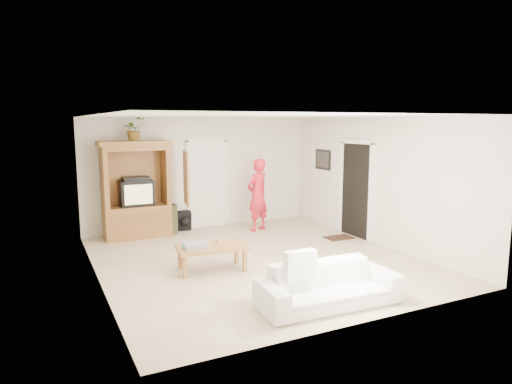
% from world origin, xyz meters
% --- Properties ---
extents(floor, '(6.00, 6.00, 0.00)m').
position_xyz_m(floor, '(0.00, 0.00, 0.00)').
color(floor, tan).
rests_on(floor, ground).
extents(ceiling, '(6.00, 6.00, 0.00)m').
position_xyz_m(ceiling, '(0.00, 0.00, 2.60)').
color(ceiling, white).
rests_on(ceiling, floor).
extents(wall_back, '(5.50, 0.00, 5.50)m').
position_xyz_m(wall_back, '(0.00, 3.00, 1.30)').
color(wall_back, silver).
rests_on(wall_back, floor).
extents(wall_front, '(5.50, 0.00, 5.50)m').
position_xyz_m(wall_front, '(0.00, -3.00, 1.30)').
color(wall_front, silver).
rests_on(wall_front, floor).
extents(wall_left, '(0.00, 6.00, 6.00)m').
position_xyz_m(wall_left, '(-2.75, 0.00, 1.30)').
color(wall_left, silver).
rests_on(wall_left, floor).
extents(wall_right, '(0.00, 6.00, 6.00)m').
position_xyz_m(wall_right, '(2.75, 0.00, 1.30)').
color(wall_right, silver).
rests_on(wall_right, floor).
extents(armoire, '(1.82, 1.14, 2.10)m').
position_xyz_m(armoire, '(-1.58, 2.66, 0.91)').
color(armoire, '#965D2E').
rests_on(armoire, floor).
extents(door_back, '(0.85, 0.05, 2.04)m').
position_xyz_m(door_back, '(0.15, 2.97, 1.02)').
color(door_back, white).
rests_on(door_back, floor).
extents(doorway_right, '(0.05, 0.90, 2.04)m').
position_xyz_m(doorway_right, '(2.73, 0.60, 1.02)').
color(doorway_right, black).
rests_on(doorway_right, floor).
extents(framed_picture, '(0.03, 0.60, 0.48)m').
position_xyz_m(framed_picture, '(2.73, 1.90, 1.60)').
color(framed_picture, black).
rests_on(framed_picture, wall_right).
extents(doormat, '(0.60, 0.40, 0.02)m').
position_xyz_m(doormat, '(2.30, 0.60, 0.01)').
color(doormat, '#382316').
rests_on(doormat, floor).
extents(plant, '(0.58, 0.55, 0.50)m').
position_xyz_m(plant, '(-1.60, 2.63, 2.35)').
color(plant, '#4C7238').
rests_on(plant, armoire).
extents(man, '(0.72, 0.61, 1.67)m').
position_xyz_m(man, '(1.04, 2.04, 0.84)').
color(man, red).
rests_on(man, floor).
extents(sofa, '(2.01, 0.87, 0.58)m').
position_xyz_m(sofa, '(-0.04, -2.34, 0.29)').
color(sofa, silver).
rests_on(sofa, floor).
extents(coffee_table, '(1.23, 0.76, 0.43)m').
position_xyz_m(coffee_table, '(-0.95, -0.24, 0.38)').
color(coffee_table, '#A06637').
rests_on(coffee_table, floor).
extents(towel, '(0.39, 0.30, 0.08)m').
position_xyz_m(towel, '(-1.24, -0.24, 0.47)').
color(towel, '#C64253').
rests_on(towel, coffee_table).
extents(candle, '(0.08, 0.08, 0.10)m').
position_xyz_m(candle, '(-0.79, -0.18, 0.48)').
color(candle, tan).
rests_on(candle, coffee_table).
extents(backpack_black, '(0.38, 0.25, 0.44)m').
position_xyz_m(backpack_black, '(-0.52, 2.79, 0.22)').
color(backpack_black, black).
rests_on(backpack_black, floor).
extents(backpack_olive, '(0.36, 0.27, 0.67)m').
position_xyz_m(backpack_olive, '(-0.92, 2.59, 0.34)').
color(backpack_olive, '#47442B').
rests_on(backpack_olive, floor).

